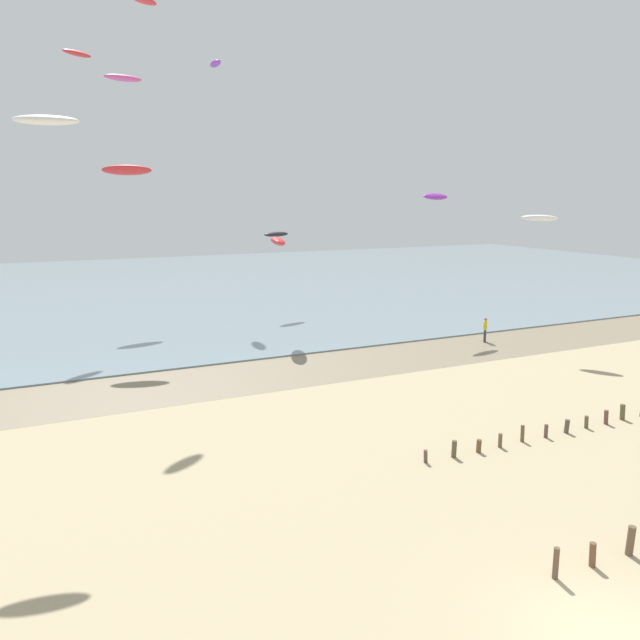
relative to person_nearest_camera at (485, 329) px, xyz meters
name	(u,v)px	position (x,y,z in m)	size (l,w,h in m)	color
ground_plane	(607,640)	(-17.38, -24.82, -0.92)	(160.00, 160.00, 0.00)	tan
wet_sand_strip	(254,376)	(-17.38, -1.07, -0.91)	(120.00, 6.44, 0.01)	#84755B
sea	(137,288)	(-17.38, 37.15, -0.87)	(160.00, 70.00, 0.10)	gray
groyne_mid	(566,426)	(-8.26, -15.03, -0.61)	(13.38, 0.36, 0.72)	brown
person_nearest_camera	(485,329)	(0.00, 0.00, 0.00)	(0.43, 0.43, 1.71)	#383842
kite_aloft_0	(539,218)	(1.80, -2.52, 7.68)	(2.38, 0.76, 0.38)	white
kite_aloft_2	(276,234)	(-9.12, 16.11, 5.94)	(2.61, 0.83, 0.42)	black
kite_aloft_3	(143,0)	(-21.42, 4.71, 19.77)	(2.07, 0.66, 0.33)	red
kite_aloft_4	(435,196)	(-0.95, 5.04, 9.06)	(2.55, 0.82, 0.41)	purple
kite_aloft_5	(278,241)	(-12.69, 6.81, 6.04)	(3.28, 1.05, 0.52)	red
kite_aloft_6	(215,64)	(-12.38, 21.41, 20.19)	(2.59, 0.83, 0.42)	purple
kite_aloft_9	(46,120)	(-27.51, -8.25, 11.69)	(2.26, 0.72, 0.36)	white
kite_aloft_10	(77,53)	(-23.79, 18.05, 19.31)	(2.50, 0.80, 0.40)	red
kite_aloft_11	(127,170)	(-22.15, 8.94, 10.70)	(3.10, 0.99, 0.50)	red
kite_aloft_12	(123,78)	(-19.68, 24.00, 18.88)	(3.28, 1.05, 0.52)	#E54C99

